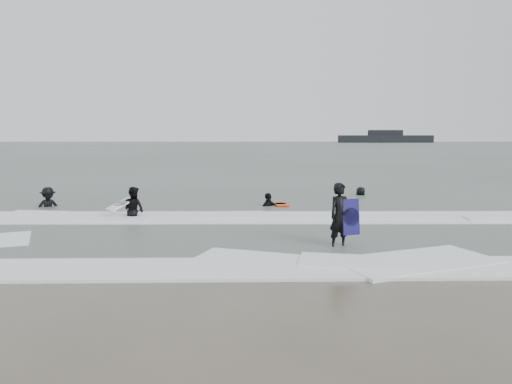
{
  "coord_description": "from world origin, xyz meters",
  "views": [
    {
      "loc": [
        -0.07,
        -11.46,
        3.05
      ],
      "look_at": [
        0.0,
        5.0,
        1.1
      ],
      "focal_mm": 35.0,
      "sensor_mm": 36.0,
      "label": 1
    }
  ],
  "objects_px": {
    "surfer_centre": "(339,248)",
    "surfer_wading": "(134,218)",
    "surfer_breaker": "(48,208)",
    "surfer_right_near": "(269,207)",
    "surfer_right_far": "(361,196)",
    "vessel_horizon": "(385,138)"
  },
  "relations": [
    {
      "from": "surfer_right_near",
      "to": "surfer_wading",
      "type": "bearing_deg",
      "value": -11.52
    },
    {
      "from": "surfer_breaker",
      "to": "vessel_horizon",
      "type": "bearing_deg",
      "value": 36.33
    },
    {
      "from": "surfer_right_near",
      "to": "surfer_right_far",
      "type": "relative_size",
      "value": 1.08
    },
    {
      "from": "surfer_wading",
      "to": "vessel_horizon",
      "type": "height_order",
      "value": "vessel_horizon"
    },
    {
      "from": "surfer_centre",
      "to": "surfer_wading",
      "type": "xyz_separation_m",
      "value": [
        -6.6,
        4.76,
        0.0
      ]
    },
    {
      "from": "surfer_wading",
      "to": "surfer_breaker",
      "type": "height_order",
      "value": "surfer_breaker"
    },
    {
      "from": "surfer_centre",
      "to": "surfer_right_near",
      "type": "relative_size",
      "value": 1.02
    },
    {
      "from": "surfer_centre",
      "to": "surfer_breaker",
      "type": "distance_m",
      "value": 12.86
    },
    {
      "from": "surfer_centre",
      "to": "surfer_right_near",
      "type": "bearing_deg",
      "value": 76.57
    },
    {
      "from": "vessel_horizon",
      "to": "surfer_right_far",
      "type": "bearing_deg",
      "value": -105.16
    },
    {
      "from": "surfer_breaker",
      "to": "surfer_right_near",
      "type": "height_order",
      "value": "surfer_right_near"
    },
    {
      "from": "surfer_breaker",
      "to": "vessel_horizon",
      "type": "relative_size",
      "value": 0.06
    },
    {
      "from": "surfer_breaker",
      "to": "surfer_right_far",
      "type": "distance_m",
      "value": 14.1
    },
    {
      "from": "surfer_breaker",
      "to": "vessel_horizon",
      "type": "xyz_separation_m",
      "value": [
        49.64,
        136.89,
        1.46
      ]
    },
    {
      "from": "surfer_breaker",
      "to": "surfer_right_near",
      "type": "relative_size",
      "value": 0.99
    },
    {
      "from": "vessel_horizon",
      "to": "surfer_centre",
      "type": "bearing_deg",
      "value": -105.14
    },
    {
      "from": "surfer_centre",
      "to": "surfer_breaker",
      "type": "height_order",
      "value": "surfer_centre"
    },
    {
      "from": "surfer_right_far",
      "to": "vessel_horizon",
      "type": "bearing_deg",
      "value": -139.62
    },
    {
      "from": "surfer_wading",
      "to": "surfer_breaker",
      "type": "xyz_separation_m",
      "value": [
        -4.07,
        2.41,
        0.0
      ]
    },
    {
      "from": "surfer_right_near",
      "to": "surfer_right_far",
      "type": "distance_m",
      "value": 5.76
    },
    {
      "from": "surfer_centre",
      "to": "surfer_wading",
      "type": "height_order",
      "value": "surfer_centre"
    },
    {
      "from": "surfer_centre",
      "to": "surfer_breaker",
      "type": "bearing_deg",
      "value": 120.11
    }
  ]
}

